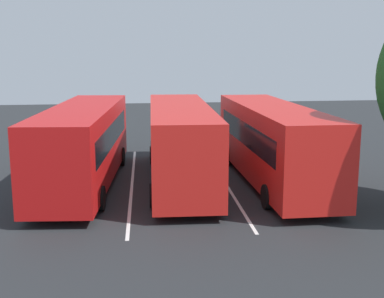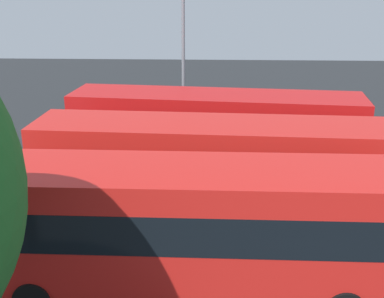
% 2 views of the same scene
% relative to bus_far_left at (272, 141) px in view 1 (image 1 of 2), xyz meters
% --- Properties ---
extents(ground_plane, '(67.89, 67.89, 0.00)m').
position_rel_bus_far_left_xyz_m(ground_plane, '(0.70, 4.00, -1.82)').
color(ground_plane, '#232628').
extents(bus_far_left, '(11.38, 2.71, 3.34)m').
position_rel_bus_far_left_xyz_m(bus_far_left, '(0.00, 0.00, 0.00)').
color(bus_far_left, red).
rests_on(bus_far_left, ground).
extents(bus_center_left, '(11.47, 3.05, 3.34)m').
position_rel_bus_far_left_xyz_m(bus_center_left, '(0.61, 3.93, 0.00)').
color(bus_center_left, red).
rests_on(bus_center_left, ground).
extents(bus_center_right, '(11.54, 3.58, 3.34)m').
position_rel_bus_far_left_xyz_m(bus_center_right, '(0.69, 8.01, 0.00)').
color(bus_center_right, red).
rests_on(bus_center_right, ground).
extents(pedestrian, '(0.37, 0.37, 1.76)m').
position_rel_bus_far_left_xyz_m(pedestrian, '(9.24, 9.02, -0.78)').
color(pedestrian, '#232833').
rests_on(pedestrian, ground).
extents(lane_stripe_outer_left, '(13.71, 0.61, 0.01)m').
position_rel_bus_far_left_xyz_m(lane_stripe_outer_left, '(0.70, 1.99, -1.82)').
color(lane_stripe_outer_left, silver).
rests_on(lane_stripe_outer_left, ground).
extents(lane_stripe_inner_left, '(13.71, 0.61, 0.01)m').
position_rel_bus_far_left_xyz_m(lane_stripe_inner_left, '(0.70, 6.02, -1.82)').
color(lane_stripe_inner_left, silver).
rests_on(lane_stripe_inner_left, ground).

